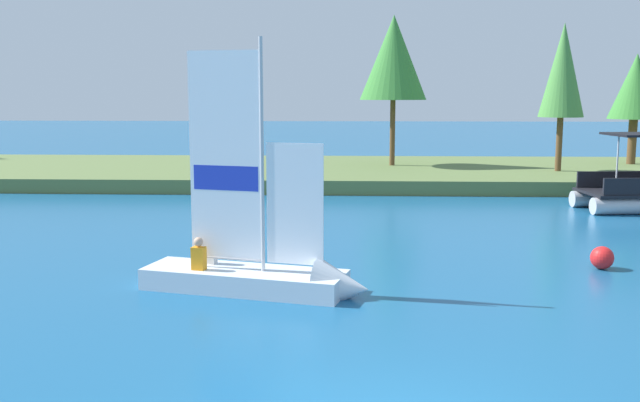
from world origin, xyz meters
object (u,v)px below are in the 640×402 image
shoreline_tree_centre (394,58)px  shoreline_tree_midright (563,71)px  channel_buoy (602,258)px  shoreline_tree_right (636,87)px  sailboat (276,273)px

shoreline_tree_centre → shoreline_tree_midright: size_ratio=1.09×
channel_buoy → shoreline_tree_centre: bearing=102.1°
shoreline_tree_centre → channel_buoy: size_ratio=13.34×
shoreline_tree_right → sailboat: (-15.79, -22.32, -4.04)m
sailboat → shoreline_tree_midright: bearing=73.3°
shoreline_tree_right → sailboat: shoreline_tree_right is taller
shoreline_tree_right → shoreline_tree_midright: bearing=-142.9°
shoreline_tree_right → channel_buoy: bearing=-112.4°
shoreline_tree_midright → sailboat: 22.36m
shoreline_tree_right → channel_buoy: size_ratio=10.05×
shoreline_tree_centre → channel_buoy: bearing=-77.9°
shoreline_tree_right → sailboat: size_ratio=0.97×
shoreline_tree_centre → sailboat: size_ratio=1.29×
shoreline_tree_right → sailboat: bearing=-125.3°
shoreline_tree_midright → shoreline_tree_right: (4.66, 3.52, -0.71)m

